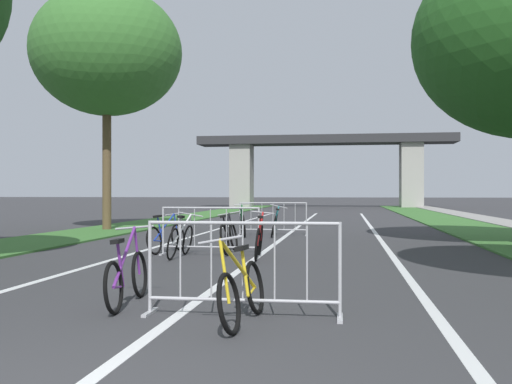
{
  "coord_description": "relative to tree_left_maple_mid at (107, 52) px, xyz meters",
  "views": [
    {
      "loc": [
        1.83,
        -2.98,
        1.37
      ],
      "look_at": [
        -0.44,
        11.87,
        1.37
      ],
      "focal_mm": 40.86,
      "sensor_mm": 36.0,
      "label": 1
    }
  ],
  "objects": [
    {
      "name": "bicycle_green_6",
      "position": [
        5.27,
        -1.96,
        -5.98
      ],
      "size": [
        0.54,
        1.65,
        1.04
      ],
      "rotation": [
        0.0,
        0.0,
        3.39
      ],
      "color": "black",
      "rests_on": "ground"
    },
    {
      "name": "crowd_barrier_third",
      "position": [
        6.14,
        -1.37,
        -5.85
      ],
      "size": [
        2.18,
        0.46,
        1.05
      ],
      "rotation": [
        0.0,
        0.0,
        0.01
      ],
      "color": "#ADADB2",
      "rests_on": "ground"
    },
    {
      "name": "bicycle_purple_2",
      "position": [
        5.8,
        -12.99,
        -6.02
      ],
      "size": [
        0.5,
        1.67,
        0.95
      ],
      "rotation": [
        0.0,
        0.0,
        0.08
      ],
      "color": "black",
      "rests_on": "ground"
    },
    {
      "name": "bicycle_teal_4",
      "position": [
        6.26,
        -1.84,
        -5.98
      ],
      "size": [
        0.54,
        1.73,
        0.99
      ],
      "rotation": [
        0.0,
        0.0,
        0.08
      ],
      "color": "black",
      "rests_on": "ground"
    },
    {
      "name": "sidewalk_path_right",
      "position": [
        15.26,
        7.9,
        -6.33
      ],
      "size": [
        1.65,
        60.22,
        0.08
      ],
      "primitive_type": "cube",
      "color": "gray",
      "rests_on": "ground"
    },
    {
      "name": "bicycle_red_0",
      "position": [
        6.66,
        -7.86,
        -5.99
      ],
      "size": [
        0.49,
        1.68,
        0.97
      ],
      "rotation": [
        0.0,
        0.0,
        0.08
      ],
      "color": "black",
      "rests_on": "ground"
    },
    {
      "name": "crowd_barrier_second",
      "position": [
        5.52,
        -7.38,
        -5.85
      ],
      "size": [
        2.19,
        0.48,
        1.05
      ],
      "rotation": [
        0.0,
        0.0,
        0.02
      ],
      "color": "#ADADB2",
      "rests_on": "ground"
    },
    {
      "name": "crowd_barrier_nearest",
      "position": [
        7.3,
        -13.4,
        -5.85
      ],
      "size": [
        2.19,
        0.47,
        1.05
      ],
      "rotation": [
        0.0,
        0.0,
        0.01
      ],
      "color": "#ADADB2",
      "rests_on": "ground"
    },
    {
      "name": "lane_stripe_left_lane",
      "position": [
        3.75,
        0.69,
        -6.36
      ],
      "size": [
        0.14,
        34.84,
        0.01
      ],
      "primitive_type": "cube",
      "color": "silver",
      "rests_on": "ground"
    },
    {
      "name": "tree_left_maple_mid",
      "position": [
        0.0,
        0.0,
        0.0
      ],
      "size": [
        5.34,
        5.34,
        8.65
      ],
      "color": "brown",
      "rests_on": "ground"
    },
    {
      "name": "lane_stripe_center",
      "position": [
        6.58,
        0.69,
        -6.36
      ],
      "size": [
        0.14,
        34.84,
        0.01
      ],
      "primitive_type": "cube",
      "color": "silver",
      "rests_on": "ground"
    },
    {
      "name": "bicycle_white_5",
      "position": [
        5.01,
        -7.9,
        -5.99
      ],
      "size": [
        0.53,
        1.71,
        0.94
      ],
      "rotation": [
        0.0,
        0.0,
        -0.02
      ],
      "color": "black",
      "rests_on": "ground"
    },
    {
      "name": "overpass_bridge",
      "position": [
        6.58,
        33.03,
        -1.86
      ],
      "size": [
        22.93,
        3.16,
        6.45
      ],
      "color": "#2D2D30",
      "rests_on": "ground"
    },
    {
      "name": "bicycle_blue_1",
      "position": [
        4.39,
        -6.96,
        -6.01
      ],
      "size": [
        0.51,
        1.71,
        0.91
      ],
      "rotation": [
        0.0,
        0.0,
        -0.21
      ],
      "color": "black",
      "rests_on": "ground"
    },
    {
      "name": "grass_verge_right",
      "position": [
        13.08,
        7.9,
        -6.34
      ],
      "size": [
        2.71,
        60.22,
        0.05
      ],
      "primitive_type": "cube",
      "color": "#386B2D",
      "rests_on": "ground"
    },
    {
      "name": "lane_stripe_right_lane",
      "position": [
        9.41,
        0.69,
        -6.36
      ],
      "size": [
        0.14,
        34.84,
        0.01
      ],
      "primitive_type": "cube",
      "color": "silver",
      "rests_on": "ground"
    },
    {
      "name": "grass_verge_left",
      "position": [
        0.08,
        7.9,
        -6.34
      ],
      "size": [
        2.71,
        60.22,
        0.05
      ],
      "primitive_type": "cube",
      "color": "#386B2D",
      "rests_on": "ground"
    },
    {
      "name": "bicycle_black_3",
      "position": [
        5.85,
        -6.98,
        -5.99
      ],
      "size": [
        0.53,
        1.66,
        0.94
      ],
      "rotation": [
        0.0,
        0.0,
        -0.0
      ],
      "color": "black",
      "rests_on": "ground"
    },
    {
      "name": "bicycle_yellow_7",
      "position": [
        7.35,
        -13.74,
        -6.02
      ],
      "size": [
        0.53,
        1.59,
        0.96
      ],
      "rotation": [
        0.0,
        0.0,
        3.04
      ],
      "color": "black",
      "rests_on": "ground"
    }
  ]
}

